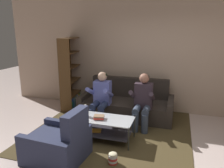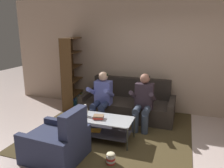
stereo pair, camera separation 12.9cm
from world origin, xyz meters
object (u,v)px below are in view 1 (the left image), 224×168
(couch, at_px, (127,104))
(person_seated_left, at_px, (101,96))
(coffee_table, at_px, (101,125))
(vase, at_px, (85,111))
(bookshelf, at_px, (70,81))
(armchair, at_px, (59,144))
(person_seated_right, at_px, (143,99))
(popcorn_tub, at_px, (113,158))
(book_stack, at_px, (99,117))

(couch, relative_size, person_seated_left, 1.91)
(coffee_table, xyz_separation_m, vase, (-0.32, 0.01, 0.25))
(bookshelf, bearing_deg, armchair, -66.84)
(person_seated_right, distance_m, bookshelf, 2.23)
(popcorn_tub, bearing_deg, couch, 97.27)
(person_seated_right, bearing_deg, armchair, -123.92)
(coffee_table, relative_size, book_stack, 5.57)
(couch, bearing_deg, person_seated_left, -130.53)
(person_seated_right, relative_size, book_stack, 5.37)
(person_seated_left, xyz_separation_m, person_seated_right, (0.95, 0.00, 0.01))
(popcorn_tub, bearing_deg, bookshelf, 130.30)
(person_seated_left, distance_m, book_stack, 0.88)
(couch, relative_size, person_seated_right, 1.88)
(person_seated_right, bearing_deg, vase, -142.30)
(couch, distance_m, popcorn_tub, 2.06)
(coffee_table, bearing_deg, vase, 178.23)
(book_stack, relative_size, popcorn_tub, 1.12)
(book_stack, xyz_separation_m, bookshelf, (-1.41, 1.57, 0.25))
(person_seated_left, height_order, popcorn_tub, person_seated_left)
(vase, xyz_separation_m, book_stack, (0.30, -0.06, -0.07))
(person_seated_left, relative_size, armchair, 1.20)
(couch, distance_m, person_seated_right, 0.81)
(couch, bearing_deg, coffee_table, -98.34)
(couch, bearing_deg, person_seated_right, -49.38)
(vase, height_order, armchair, armchair)
(coffee_table, distance_m, popcorn_tub, 0.86)
(vase, relative_size, book_stack, 1.06)
(vase, bearing_deg, coffee_table, -1.77)
(coffee_table, bearing_deg, popcorn_tub, -57.37)
(armchair, bearing_deg, person_seated_left, 84.90)
(person_seated_left, distance_m, armchair, 1.66)
(armchair, bearing_deg, couch, 74.14)
(person_seated_left, bearing_deg, armchair, -95.10)
(person_seated_right, height_order, vase, person_seated_right)
(person_seated_right, height_order, coffee_table, person_seated_right)
(person_seated_left, relative_size, vase, 5.00)
(vase, distance_m, popcorn_tub, 1.15)
(couch, bearing_deg, vase, -111.42)
(couch, distance_m, person_seated_left, 0.80)
(coffee_table, xyz_separation_m, book_stack, (-0.02, -0.05, 0.18))
(person_seated_right, bearing_deg, bookshelf, 160.54)
(couch, height_order, armchair, couch)
(person_seated_left, height_order, coffee_table, person_seated_left)
(book_stack, relative_size, bookshelf, 0.12)
(person_seated_left, bearing_deg, couch, 49.47)
(vase, bearing_deg, popcorn_tub, -42.83)
(person_seated_left, height_order, vase, person_seated_left)
(coffee_table, bearing_deg, bookshelf, 133.39)
(couch, distance_m, bookshelf, 1.70)
(vase, xyz_separation_m, popcorn_tub, (0.78, -0.72, -0.45))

